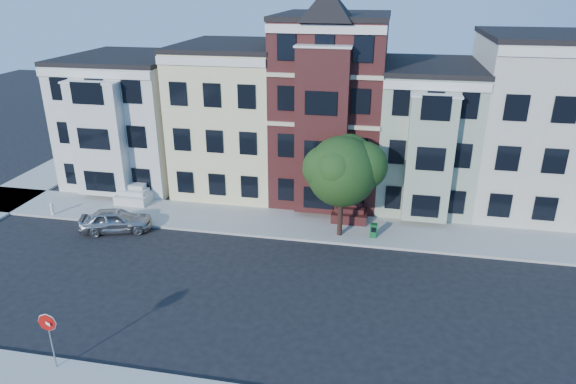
% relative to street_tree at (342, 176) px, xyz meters
% --- Properties ---
extents(ground, '(120.00, 120.00, 0.00)m').
position_rel_street_tree_xyz_m(ground, '(-1.56, -7.05, -3.89)').
color(ground, black).
extents(far_sidewalk, '(60.00, 4.00, 0.15)m').
position_rel_street_tree_xyz_m(far_sidewalk, '(-1.56, 0.95, -3.81)').
color(far_sidewalk, '#9E9B93').
rests_on(far_sidewalk, ground).
extents(house_white, '(8.00, 9.00, 9.00)m').
position_rel_street_tree_xyz_m(house_white, '(-16.56, 7.45, 0.61)').
color(house_white, silver).
rests_on(house_white, ground).
extents(house_yellow, '(7.00, 9.00, 10.00)m').
position_rel_street_tree_xyz_m(house_yellow, '(-8.56, 7.45, 1.11)').
color(house_yellow, beige).
rests_on(house_yellow, ground).
extents(house_brown, '(7.00, 9.00, 12.00)m').
position_rel_street_tree_xyz_m(house_brown, '(-1.56, 7.45, 2.11)').
color(house_brown, '#3A1615').
rests_on(house_brown, ground).
extents(house_green, '(6.00, 9.00, 9.00)m').
position_rel_street_tree_xyz_m(house_green, '(4.94, 7.45, 0.61)').
color(house_green, '#96A38B').
rests_on(house_green, ground).
extents(house_cream, '(8.00, 9.00, 11.00)m').
position_rel_street_tree_xyz_m(house_cream, '(11.94, 7.45, 1.61)').
color(house_cream, beige).
rests_on(house_cream, ground).
extents(street_tree, '(6.55, 6.55, 7.48)m').
position_rel_street_tree_xyz_m(street_tree, '(0.00, 0.00, 0.00)').
color(street_tree, '#2B501D').
rests_on(street_tree, far_sidewalk).
extents(parked_car, '(4.55, 2.93, 1.44)m').
position_rel_street_tree_xyz_m(parked_car, '(-13.45, -1.85, -3.17)').
color(parked_car, '#989A9E').
rests_on(parked_car, ground).
extents(newspaper_box, '(0.41, 0.37, 0.85)m').
position_rel_street_tree_xyz_m(newspaper_box, '(2.00, 0.08, -3.31)').
color(newspaper_box, '#115626').
rests_on(newspaper_box, far_sidewalk).
extents(fire_hydrant, '(0.26, 0.26, 0.63)m').
position_rel_street_tree_xyz_m(fire_hydrant, '(-18.56, -0.75, -3.42)').
color(fire_hydrant, silver).
rests_on(fire_hydrant, far_sidewalk).
extents(stop_sign, '(0.75, 0.38, 2.79)m').
position_rel_street_tree_xyz_m(stop_sign, '(-9.73, -13.53, -2.34)').
color(stop_sign, '#A70D09').
rests_on(stop_sign, near_sidewalk).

